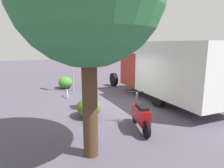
{
  "coord_description": "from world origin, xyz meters",
  "views": [
    {
      "loc": [
        -8.22,
        3.17,
        2.88
      ],
      "look_at": [
        0.68,
        -0.38,
        0.92
      ],
      "focal_mm": 31.83,
      "sensor_mm": 36.0,
      "label": 1
    }
  ],
  "objects_px": {
    "stop_sign": "(72,54)",
    "bike_rack_hoop": "(67,97)",
    "box_truck_near": "(168,69)",
    "utility_cabinet": "(89,97)",
    "motorcycle": "(141,115)"
  },
  "relations": [
    {
      "from": "utility_cabinet",
      "to": "motorcycle",
      "type": "bearing_deg",
      "value": -160.87
    },
    {
      "from": "box_truck_near",
      "to": "bike_rack_hoop",
      "type": "distance_m",
      "value": 5.6
    },
    {
      "from": "utility_cabinet",
      "to": "stop_sign",
      "type": "bearing_deg",
      "value": 0.97
    },
    {
      "from": "box_truck_near",
      "to": "stop_sign",
      "type": "bearing_deg",
      "value": 43.97
    },
    {
      "from": "utility_cabinet",
      "to": "bike_rack_hoop",
      "type": "xyz_separation_m",
      "value": [
        2.4,
        0.64,
        -0.51
      ]
    },
    {
      "from": "stop_sign",
      "to": "utility_cabinet",
      "type": "height_order",
      "value": "stop_sign"
    },
    {
      "from": "utility_cabinet",
      "to": "bike_rack_hoop",
      "type": "height_order",
      "value": "utility_cabinet"
    },
    {
      "from": "motorcycle",
      "to": "stop_sign",
      "type": "relative_size",
      "value": 0.53
    },
    {
      "from": "motorcycle",
      "to": "bike_rack_hoop",
      "type": "xyz_separation_m",
      "value": [
        5.26,
        1.63,
        -0.52
      ]
    },
    {
      "from": "stop_sign",
      "to": "bike_rack_hoop",
      "type": "distance_m",
      "value": 2.6
    },
    {
      "from": "motorcycle",
      "to": "stop_sign",
      "type": "distance_m",
      "value": 6.73
    },
    {
      "from": "stop_sign",
      "to": "bike_rack_hoop",
      "type": "height_order",
      "value": "stop_sign"
    },
    {
      "from": "box_truck_near",
      "to": "motorcycle",
      "type": "bearing_deg",
      "value": 128.48
    },
    {
      "from": "motorcycle",
      "to": "box_truck_near",
      "type": "bearing_deg",
      "value": -37.64
    },
    {
      "from": "motorcycle",
      "to": "bike_rack_hoop",
      "type": "bearing_deg",
      "value": 29.27
    }
  ]
}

